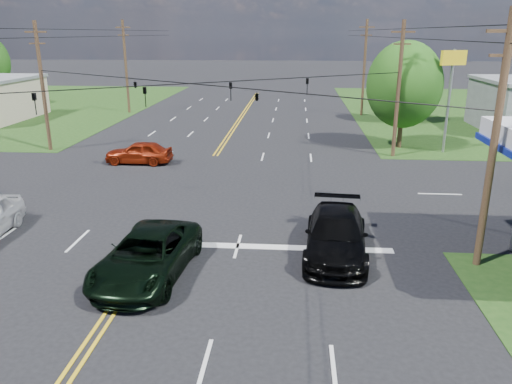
# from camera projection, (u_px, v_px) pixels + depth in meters

# --- Properties ---
(ground) EXTENTS (280.00, 280.00, 0.00)m
(ground) POSITION_uv_depth(u_px,v_px,m) (194.00, 188.00, 29.00)
(ground) COLOR black
(ground) RESTS_ON ground
(stop_bar) EXTENTS (10.00, 0.50, 0.02)m
(stop_bar) POSITION_uv_depth(u_px,v_px,m) (273.00, 247.00, 21.03)
(stop_bar) COLOR silver
(stop_bar) RESTS_ON ground
(pole_se) EXTENTS (1.60, 0.28, 9.50)m
(pole_se) POSITION_uv_depth(u_px,v_px,m) (494.00, 141.00, 17.98)
(pole_se) COLOR #3C2419
(pole_se) RESTS_ON ground
(pole_nw) EXTENTS (1.60, 0.28, 9.50)m
(pole_nw) POSITION_uv_depth(u_px,v_px,m) (42.00, 85.00, 37.03)
(pole_nw) COLOR #3C2419
(pole_nw) RESTS_ON ground
(pole_ne) EXTENTS (1.60, 0.28, 9.50)m
(pole_ne) POSITION_uv_depth(u_px,v_px,m) (398.00, 88.00, 35.07)
(pole_ne) COLOR #3C2419
(pole_ne) RESTS_ON ground
(pole_left_far) EXTENTS (1.60, 0.28, 10.00)m
(pole_left_far) POSITION_uv_depth(u_px,v_px,m) (126.00, 66.00, 54.99)
(pole_left_far) COLOR #3C2419
(pole_left_far) RESTS_ON ground
(pole_right_far) EXTENTS (1.60, 0.28, 10.00)m
(pole_right_far) POSITION_uv_depth(u_px,v_px,m) (364.00, 67.00, 53.03)
(pole_right_far) COLOR #3C2419
(pole_right_far) RESTS_ON ground
(span_wire_signals) EXTENTS (26.00, 18.00, 1.13)m
(span_wire_signals) POSITION_uv_depth(u_px,v_px,m) (189.00, 84.00, 27.18)
(span_wire_signals) COLOR black
(span_wire_signals) RESTS_ON ground
(power_lines) EXTENTS (26.04, 100.00, 0.64)m
(power_lines) POSITION_uv_depth(u_px,v_px,m) (179.00, 34.00, 24.48)
(power_lines) COLOR black
(power_lines) RESTS_ON ground
(tree_right_a) EXTENTS (5.70, 5.70, 8.18)m
(tree_right_a) POSITION_uv_depth(u_px,v_px,m) (404.00, 85.00, 37.86)
(tree_right_a) COLOR #3C2419
(tree_right_a) RESTS_ON ground
(tree_right_b) EXTENTS (4.94, 4.94, 7.09)m
(tree_right_b) POSITION_uv_depth(u_px,v_px,m) (405.00, 80.00, 49.26)
(tree_right_b) COLOR #3C2419
(tree_right_b) RESTS_ON ground
(pickup_dkgreen) EXTENTS (3.29, 6.24, 1.68)m
(pickup_dkgreen) POSITION_uv_depth(u_px,v_px,m) (147.00, 255.00, 18.32)
(pickup_dkgreen) COLOR black
(pickup_dkgreen) RESTS_ON ground
(suv_black) EXTENTS (2.91, 6.18, 1.74)m
(suv_black) POSITION_uv_depth(u_px,v_px,m) (336.00, 235.00, 20.10)
(suv_black) COLOR black
(suv_black) RESTS_ON ground
(sedan_red) EXTENTS (4.56, 1.85, 1.55)m
(sedan_red) POSITION_uv_depth(u_px,v_px,m) (139.00, 152.00, 34.36)
(sedan_red) COLOR maroon
(sedan_red) RESTS_ON ground
(polesign_ne) EXTENTS (2.01, 1.04, 7.53)m
(polesign_ne) POSITION_uv_depth(u_px,v_px,m) (452.00, 74.00, 35.96)
(polesign_ne) COLOR #A5A5AA
(polesign_ne) RESTS_ON ground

